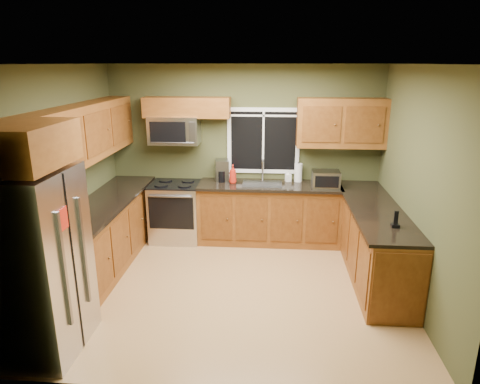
# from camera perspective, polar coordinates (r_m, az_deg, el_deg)

# --- Properties ---
(floor) EXTENTS (4.20, 4.20, 0.00)m
(floor) POSITION_cam_1_polar(r_m,az_deg,el_deg) (5.53, -0.82, -12.55)
(floor) COLOR #A67A49
(floor) RESTS_ON ground
(ceiling) EXTENTS (4.20, 4.20, 0.00)m
(ceiling) POSITION_cam_1_polar(r_m,az_deg,el_deg) (4.81, -0.96, 16.70)
(ceiling) COLOR white
(ceiling) RESTS_ON back_wall
(back_wall) EXTENTS (4.20, 0.00, 4.20)m
(back_wall) POSITION_cam_1_polar(r_m,az_deg,el_deg) (6.75, 0.54, 5.21)
(back_wall) COLOR #3E4223
(back_wall) RESTS_ON ground
(front_wall) EXTENTS (4.20, 0.00, 4.20)m
(front_wall) POSITION_cam_1_polar(r_m,az_deg,el_deg) (3.32, -3.79, -7.46)
(front_wall) COLOR #3E4223
(front_wall) RESTS_ON ground
(left_wall) EXTENTS (0.00, 3.60, 3.60)m
(left_wall) POSITION_cam_1_polar(r_m,az_deg,el_deg) (5.60, -22.83, 1.42)
(left_wall) COLOR #3E4223
(left_wall) RESTS_ON ground
(right_wall) EXTENTS (0.00, 3.60, 3.60)m
(right_wall) POSITION_cam_1_polar(r_m,az_deg,el_deg) (5.25, 22.60, 0.47)
(right_wall) COLOR #3E4223
(right_wall) RESTS_ON ground
(window) EXTENTS (1.12, 0.03, 1.02)m
(window) POSITION_cam_1_polar(r_m,az_deg,el_deg) (6.68, 3.12, 6.84)
(window) COLOR white
(window) RESTS_ON back_wall
(base_cabinets_left) EXTENTS (0.60, 2.65, 0.90)m
(base_cabinets_left) POSITION_cam_1_polar(r_m,az_deg,el_deg) (6.16, -17.41, -5.51)
(base_cabinets_left) COLOR brown
(base_cabinets_left) RESTS_ON ground
(countertop_left) EXTENTS (0.65, 2.65, 0.04)m
(countertop_left) POSITION_cam_1_polar(r_m,az_deg,el_deg) (5.99, -17.58, -1.36)
(countertop_left) COLOR black
(countertop_left) RESTS_ON base_cabinets_left
(base_cabinets_back) EXTENTS (2.17, 0.60, 0.90)m
(base_cabinets_back) POSITION_cam_1_polar(r_m,az_deg,el_deg) (6.69, 3.90, -2.96)
(base_cabinets_back) COLOR brown
(base_cabinets_back) RESTS_ON ground
(countertop_back) EXTENTS (2.17, 0.65, 0.04)m
(countertop_back) POSITION_cam_1_polar(r_m,az_deg,el_deg) (6.52, 3.97, 0.86)
(countertop_back) COLOR black
(countertop_back) RESTS_ON base_cabinets_back
(base_cabinets_peninsula) EXTENTS (0.60, 2.52, 0.90)m
(base_cabinets_peninsula) POSITION_cam_1_polar(r_m,az_deg,el_deg) (5.95, 17.31, -6.31)
(base_cabinets_peninsula) COLOR brown
(base_cabinets_peninsula) RESTS_ON ground
(countertop_peninsula) EXTENTS (0.65, 2.50, 0.04)m
(countertop_peninsula) POSITION_cam_1_polar(r_m,az_deg,el_deg) (5.79, 17.46, -1.99)
(countertop_peninsula) COLOR black
(countertop_peninsula) RESTS_ON base_cabinets_peninsula
(upper_cabinets_left) EXTENTS (0.33, 2.65, 0.72)m
(upper_cabinets_left) POSITION_cam_1_polar(r_m,az_deg,el_deg) (5.84, -19.87, 7.48)
(upper_cabinets_left) COLOR brown
(upper_cabinets_left) RESTS_ON left_wall
(upper_cabinets_back_left) EXTENTS (1.30, 0.33, 0.30)m
(upper_cabinets_back_left) POSITION_cam_1_polar(r_m,az_deg,el_deg) (6.59, -7.08, 11.14)
(upper_cabinets_back_left) COLOR brown
(upper_cabinets_back_left) RESTS_ON back_wall
(upper_cabinets_back_right) EXTENTS (1.30, 0.33, 0.72)m
(upper_cabinets_back_right) POSITION_cam_1_polar(r_m,az_deg,el_deg) (6.56, 13.35, 8.95)
(upper_cabinets_back_right) COLOR brown
(upper_cabinets_back_right) RESTS_ON back_wall
(upper_cabinet_over_fridge) EXTENTS (0.72, 0.90, 0.38)m
(upper_cabinet_over_fridge) POSITION_cam_1_polar(r_m,az_deg,el_deg) (4.18, -27.39, 5.55)
(upper_cabinet_over_fridge) COLOR brown
(upper_cabinet_over_fridge) RESTS_ON left_wall
(refrigerator) EXTENTS (0.74, 0.90, 1.80)m
(refrigerator) POSITION_cam_1_polar(r_m,az_deg,el_deg) (4.50, -25.43, -8.64)
(refrigerator) COLOR #B7B7BC
(refrigerator) RESTS_ON ground
(range) EXTENTS (0.76, 0.69, 0.94)m
(range) POSITION_cam_1_polar(r_m,az_deg,el_deg) (6.82, -8.52, -2.54)
(range) COLOR #B7B7BC
(range) RESTS_ON ground
(microwave) EXTENTS (0.76, 0.41, 0.42)m
(microwave) POSITION_cam_1_polar(r_m,az_deg,el_deg) (6.64, -8.73, 8.16)
(microwave) COLOR #B7B7BC
(microwave) RESTS_ON back_wall
(sink) EXTENTS (0.60, 0.42, 0.36)m
(sink) POSITION_cam_1_polar(r_m,az_deg,el_deg) (6.53, 2.97, 1.20)
(sink) COLOR slate
(sink) RESTS_ON countertop_back
(toaster_oven) EXTENTS (0.40, 0.31, 0.25)m
(toaster_oven) POSITION_cam_1_polar(r_m,az_deg,el_deg) (6.43, 11.36, 1.68)
(toaster_oven) COLOR #B7B7BC
(toaster_oven) RESTS_ON countertop_back
(coffee_maker) EXTENTS (0.24, 0.29, 0.33)m
(coffee_maker) POSITION_cam_1_polar(r_m,az_deg,el_deg) (6.68, -2.41, 2.81)
(coffee_maker) COLOR slate
(coffee_maker) RESTS_ON countertop_back
(kettle) EXTENTS (0.15, 0.15, 0.26)m
(kettle) POSITION_cam_1_polar(r_m,az_deg,el_deg) (6.70, -2.74, 2.58)
(kettle) COLOR #B7B7BC
(kettle) RESTS_ON countertop_back
(paper_towel_roll) EXTENTS (0.14, 0.14, 0.31)m
(paper_towel_roll) POSITION_cam_1_polar(r_m,az_deg,el_deg) (6.69, 7.78, 2.59)
(paper_towel_roll) COLOR white
(paper_towel_roll) RESTS_ON countertop_back
(soap_bottle_a) EXTENTS (0.12, 0.12, 0.29)m
(soap_bottle_a) POSITION_cam_1_polar(r_m,az_deg,el_deg) (6.53, -0.96, 2.41)
(soap_bottle_a) COLOR red
(soap_bottle_a) RESTS_ON countertop_back
(soap_bottle_b) EXTENTS (0.10, 0.10, 0.18)m
(soap_bottle_b) POSITION_cam_1_polar(r_m,az_deg,el_deg) (6.68, 6.46, 2.14)
(soap_bottle_b) COLOR white
(soap_bottle_b) RESTS_ON countertop_back
(soap_bottle_c) EXTENTS (0.15, 0.15, 0.16)m
(soap_bottle_c) POSITION_cam_1_polar(r_m,az_deg,el_deg) (6.68, -1.71, 2.18)
(soap_bottle_c) COLOR white
(soap_bottle_c) RESTS_ON countertop_back
(cordless_phone) EXTENTS (0.09, 0.09, 0.19)m
(cordless_phone) POSITION_cam_1_polar(r_m,az_deg,el_deg) (5.12, 20.02, -3.80)
(cordless_phone) COLOR black
(cordless_phone) RESTS_ON countertop_peninsula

